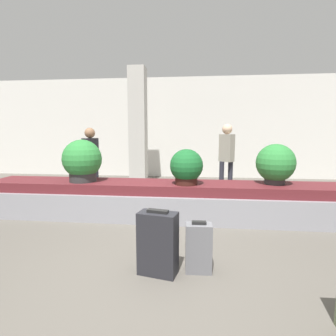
{
  "coord_description": "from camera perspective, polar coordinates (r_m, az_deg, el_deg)",
  "views": [
    {
      "loc": [
        0.48,
        -2.63,
        1.46
      ],
      "look_at": [
        0.0,
        1.75,
        0.86
      ],
      "focal_mm": 28.0,
      "sensor_mm": 36.0,
      "label": 1
    }
  ],
  "objects": [
    {
      "name": "ground_plane",
      "position": [
        3.04,
        -3.83,
        -20.97
      ],
      "size": [
        18.0,
        18.0,
        0.0
      ],
      "primitive_type": "plane",
      "color": "#59544C"
    },
    {
      "name": "traveler_1",
      "position": [
        5.83,
        -16.46,
        2.1
      ],
      "size": [
        0.31,
        0.36,
        1.56
      ],
      "rotation": [
        0.0,
        0.0,
        1.21
      ],
      "color": "#282833",
      "rests_on": "ground_plane"
    },
    {
      "name": "suitcase_3",
      "position": [
        2.89,
        6.68,
        -16.85
      ],
      "size": [
        0.28,
        0.19,
        0.55
      ],
      "rotation": [
        0.0,
        0.0,
        0.06
      ],
      "color": "slate",
      "rests_on": "ground_plane"
    },
    {
      "name": "pillar",
      "position": [
        7.35,
        -6.53,
        8.82
      ],
      "size": [
        0.45,
        0.45,
        3.2
      ],
      "color": "beige",
      "rests_on": "ground_plane"
    },
    {
      "name": "traveler_0",
      "position": [
        6.19,
        12.62,
        3.15
      ],
      "size": [
        0.36,
        0.35,
        1.65
      ],
      "rotation": [
        0.0,
        0.0,
        -0.75
      ],
      "color": "#282833",
      "rests_on": "ground_plane"
    },
    {
      "name": "suitcase_0",
      "position": [
        2.8,
        -2.22,
        -16.03
      ],
      "size": [
        0.43,
        0.28,
        0.69
      ],
      "rotation": [
        0.0,
        0.0,
        -0.21
      ],
      "color": "#232328",
      "rests_on": "ground_plane"
    },
    {
      "name": "potted_plant_0",
      "position": [
        4.77,
        -18.16,
        1.45
      ],
      "size": [
        0.67,
        0.67,
        0.73
      ],
      "color": "#2D2D2D",
      "rests_on": "carousel"
    },
    {
      "name": "potted_plant_2",
      "position": [
        4.66,
        22.36,
        0.8
      ],
      "size": [
        0.63,
        0.63,
        0.67
      ],
      "color": "#2D2D2D",
      "rests_on": "carousel"
    },
    {
      "name": "back_wall",
      "position": [
        8.6,
        3.08,
        8.7
      ],
      "size": [
        18.0,
        0.06,
        3.2
      ],
      "color": "silver",
      "rests_on": "ground_plane"
    },
    {
      "name": "carousel",
      "position": [
        4.55,
        0.0,
        -7.11
      ],
      "size": [
        6.56,
        0.89,
        0.61
      ],
      "color": "gray",
      "rests_on": "ground_plane"
    },
    {
      "name": "potted_plant_1",
      "position": [
        4.29,
        4.03,
        0.16
      ],
      "size": [
        0.54,
        0.54,
        0.58
      ],
      "color": "#381914",
      "rests_on": "carousel"
    }
  ]
}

